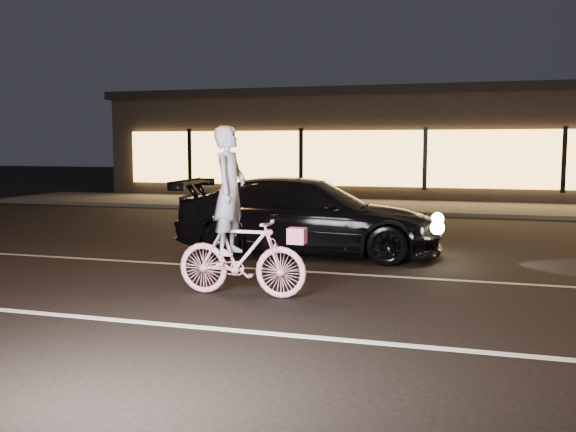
% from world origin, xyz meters
% --- Properties ---
extents(ground, '(90.00, 90.00, 0.00)m').
position_xyz_m(ground, '(0.00, 0.00, 0.00)').
color(ground, black).
rests_on(ground, ground).
extents(lane_stripe_near, '(60.00, 0.12, 0.01)m').
position_xyz_m(lane_stripe_near, '(0.00, -1.50, 0.00)').
color(lane_stripe_near, silver).
rests_on(lane_stripe_near, ground).
extents(lane_stripe_far, '(60.00, 0.10, 0.01)m').
position_xyz_m(lane_stripe_far, '(0.00, 2.00, 0.00)').
color(lane_stripe_far, gray).
rests_on(lane_stripe_far, ground).
extents(sidewalk, '(30.00, 4.00, 0.12)m').
position_xyz_m(sidewalk, '(0.00, 13.00, 0.06)').
color(sidewalk, '#383533').
rests_on(sidewalk, ground).
extents(storefront, '(25.40, 8.42, 4.20)m').
position_xyz_m(storefront, '(0.00, 18.97, 2.15)').
color(storefront, black).
rests_on(storefront, ground).
extents(cyclist, '(1.87, 0.64, 2.35)m').
position_xyz_m(cyclist, '(-1.33, 0.10, 0.84)').
color(cyclist, '#FF5082').
rests_on(cyclist, ground).
extents(sedan, '(5.15, 2.35, 1.46)m').
position_xyz_m(sedan, '(-1.28, 3.68, 0.73)').
color(sedan, black).
rests_on(sedan, ground).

